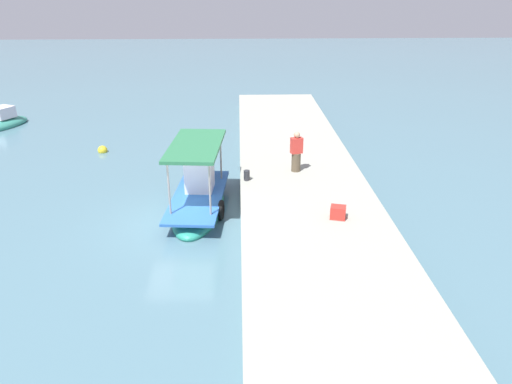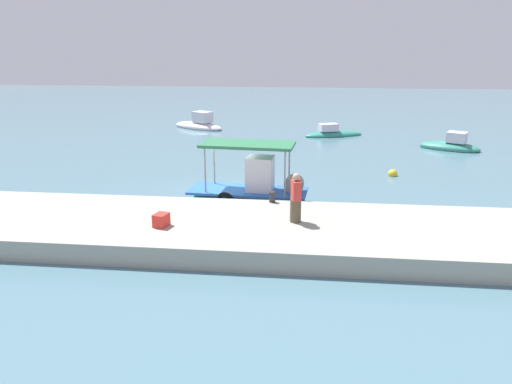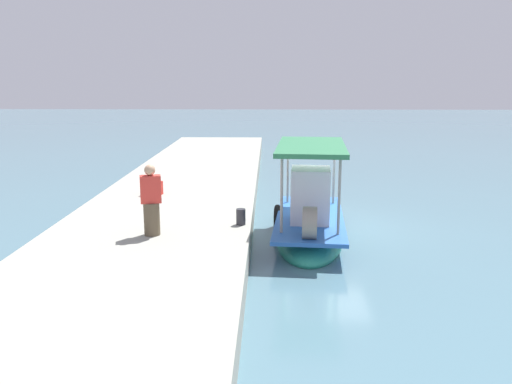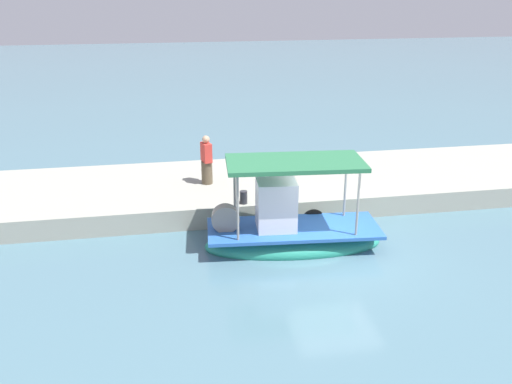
% 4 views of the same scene
% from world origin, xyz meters
% --- Properties ---
extents(ground_plane, '(120.00, 120.00, 0.00)m').
position_xyz_m(ground_plane, '(0.00, 0.00, 0.00)').
color(ground_plane, slate).
extents(dock_quay, '(36.00, 5.07, 0.70)m').
position_xyz_m(dock_quay, '(0.00, -4.81, 0.35)').
color(dock_quay, '#A0A093').
rests_on(dock_quay, ground_plane).
extents(main_fishing_boat, '(5.31, 2.25, 2.98)m').
position_xyz_m(main_fishing_boat, '(1.21, -0.69, 0.48)').
color(main_fishing_boat, teal).
rests_on(main_fishing_boat, ground_plane).
extents(fisherman_near_bollard, '(0.46, 0.53, 1.71)m').
position_xyz_m(fisherman_near_bollard, '(3.24, -4.62, 1.47)').
color(fisherman_near_bollard, brown).
rests_on(fisherman_near_bollard, dock_quay).
extents(mooring_bollard, '(0.24, 0.24, 0.41)m').
position_xyz_m(mooring_bollard, '(2.28, -2.54, 0.90)').
color(mooring_bollard, '#2D2D33').
rests_on(mooring_bollard, dock_quay).
extents(cargo_crate, '(0.52, 0.59, 0.43)m').
position_xyz_m(cargo_crate, '(-1.20, -5.54, 0.91)').
color(cargo_crate, red).
rests_on(cargo_crate, dock_quay).
extents(marker_buoy, '(0.49, 0.49, 0.49)m').
position_xyz_m(marker_buoy, '(8.00, 4.74, 0.10)').
color(marker_buoy, yellow).
rests_on(marker_buoy, ground_plane).
extents(moored_boat_mid, '(4.15, 3.20, 1.41)m').
position_xyz_m(moored_boat_mid, '(12.79, 12.02, 0.22)').
color(moored_boat_mid, '#358675').
rests_on(moored_boat_mid, ground_plane).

